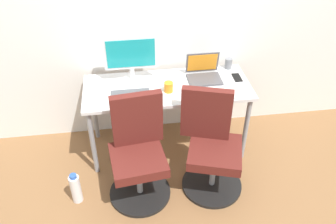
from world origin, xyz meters
TOP-DOWN VIEW (x-y plane):
  - ground_plane at (0.00, 0.00)m, footprint 5.28×5.28m
  - back_wall at (0.00, 0.38)m, footprint 4.40×0.04m
  - desk at (0.00, 0.00)m, footprint 1.52×0.61m
  - office_chair_left at (-0.32, -0.52)m, footprint 0.54×0.54m
  - office_chair_right at (0.31, -0.53)m, footprint 0.55×0.55m
  - water_bottle_on_floor at (-0.87, -0.58)m, footprint 0.09×0.09m
  - desktop_monitor at (-0.31, 0.16)m, footprint 0.48×0.18m
  - open_laptop at (0.36, 0.10)m, footprint 0.31×0.26m
  - keyboard_by_monitor at (-0.34, -0.09)m, footprint 0.34×0.12m
  - keyboard_by_laptop at (0.40, -0.22)m, footprint 0.34×0.12m
  - mouse_by_monitor at (0.15, -0.23)m, footprint 0.06×0.10m
  - mouse_by_laptop at (-0.46, -0.23)m, footprint 0.06×0.10m
  - coffee_mug at (-0.00, -0.08)m, footprint 0.08×0.08m
  - pen_cup at (0.64, 0.24)m, footprint 0.07×0.07m
  - phone_near_laptop at (0.67, 0.05)m, footprint 0.07×0.14m

SIDE VIEW (x-z plane):
  - ground_plane at x=0.00m, z-range 0.00..0.00m
  - water_bottle_on_floor at x=-0.87m, z-range -0.01..0.30m
  - office_chair_left at x=-0.32m, z-range -0.05..0.89m
  - office_chair_right at x=0.31m, z-range -0.05..0.89m
  - desk at x=0.00m, z-range 0.29..1.02m
  - phone_near_laptop at x=0.67m, z-range 0.73..0.74m
  - keyboard_by_monitor at x=-0.34m, z-range 0.73..0.75m
  - keyboard_by_laptop at x=0.40m, z-range 0.73..0.75m
  - mouse_by_monitor at x=0.15m, z-range 0.73..0.76m
  - mouse_by_laptop at x=-0.46m, z-range 0.73..0.76m
  - coffee_mug at x=0.00m, z-range 0.73..0.82m
  - pen_cup at x=0.64m, z-range 0.73..0.84m
  - open_laptop at x=0.36m, z-range 0.67..0.90m
  - desktop_monitor at x=-0.31m, z-range 0.77..1.20m
  - back_wall at x=0.00m, z-range 0.00..2.60m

